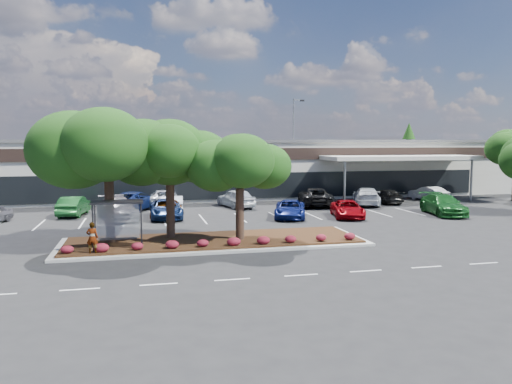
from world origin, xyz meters
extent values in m
plane|color=black|center=(0.00, 0.00, 0.00)|extent=(160.00, 160.00, 0.00)
cube|color=silver|center=(0.00, 34.00, 3.00)|extent=(80.00, 20.00, 6.00)
cube|color=#555557|center=(0.00, 34.00, 6.10)|extent=(80.40, 20.40, 0.30)
cube|color=black|center=(0.00, 23.95, 4.80)|extent=(80.00, 0.25, 1.20)
cube|color=black|center=(0.00, 23.95, 1.60)|extent=(60.00, 0.18, 2.60)
cube|color=#A11B0B|center=(-6.00, 23.88, 4.80)|extent=(6.00, 0.12, 1.00)
cube|color=silver|center=(20.00, 21.50, 4.40)|extent=(16.00, 5.00, 0.40)
cylinder|color=gray|center=(13.00, 19.50, 2.10)|extent=(0.24, 0.24, 4.20)
cylinder|color=gray|center=(27.00, 19.50, 2.10)|extent=(0.24, 0.24, 4.20)
cube|color=#ACACA6|center=(-2.00, 4.00, 0.07)|extent=(18.00, 6.00, 0.15)
cube|color=#462E14|center=(-2.00, 4.00, 0.20)|extent=(17.20, 5.20, 0.12)
cube|color=silver|center=(-8.80, -4.00, 0.01)|extent=(1.60, 0.12, 0.01)
cube|color=silver|center=(-5.60, -4.00, 0.01)|extent=(1.60, 0.12, 0.01)
cube|color=silver|center=(-2.40, -4.00, 0.01)|extent=(1.60, 0.12, 0.01)
cube|color=silver|center=(0.80, -4.00, 0.01)|extent=(1.60, 0.12, 0.01)
cube|color=silver|center=(4.00, -4.00, 0.01)|extent=(1.60, 0.12, 0.01)
cube|color=silver|center=(7.20, -4.00, 0.01)|extent=(1.60, 0.12, 0.01)
cube|color=silver|center=(10.40, -4.00, 0.01)|extent=(1.60, 0.12, 0.01)
cube|color=silver|center=(-13.50, 13.50, 0.01)|extent=(0.12, 5.00, 0.01)
cube|color=silver|center=(-10.50, 13.50, 0.01)|extent=(0.12, 5.00, 0.01)
cube|color=silver|center=(-7.50, 13.50, 0.01)|extent=(0.12, 5.00, 0.01)
cube|color=silver|center=(-4.50, 13.50, 0.01)|extent=(0.12, 5.00, 0.01)
cube|color=silver|center=(-1.50, 13.50, 0.01)|extent=(0.12, 5.00, 0.01)
cube|color=silver|center=(1.50, 13.50, 0.01)|extent=(0.12, 5.00, 0.01)
cube|color=silver|center=(4.50, 13.50, 0.01)|extent=(0.12, 5.00, 0.01)
cube|color=silver|center=(7.50, 13.50, 0.01)|extent=(0.12, 5.00, 0.01)
cube|color=silver|center=(10.50, 13.50, 0.01)|extent=(0.12, 5.00, 0.01)
cube|color=silver|center=(13.50, 13.50, 0.01)|extent=(0.12, 5.00, 0.01)
cube|color=silver|center=(16.50, 13.50, 0.01)|extent=(0.12, 5.00, 0.01)
cylinder|color=black|center=(-8.75, 3.45, 1.51)|extent=(0.08, 0.08, 2.50)
cylinder|color=black|center=(-6.25, 3.45, 1.51)|extent=(0.08, 0.08, 2.50)
cylinder|color=black|center=(-8.75, 2.15, 1.51)|extent=(0.08, 0.08, 2.50)
cylinder|color=black|center=(-6.25, 2.15, 1.51)|extent=(0.08, 0.08, 2.50)
cube|color=black|center=(-7.50, 2.80, 2.80)|extent=(2.75, 1.55, 0.10)
cube|color=silver|center=(-7.50, 3.45, 1.63)|extent=(2.30, 0.03, 2.00)
cube|color=black|center=(-7.50, 3.05, 0.71)|extent=(2.00, 0.35, 0.06)
cone|color=#113610|center=(34.00, 44.00, 4.50)|extent=(3.96, 3.96, 9.00)
imported|color=#594C47|center=(-8.76, 1.70, 1.09)|extent=(0.65, 0.46, 1.65)
cube|color=#ACACA6|center=(10.09, 26.74, 0.20)|extent=(0.50, 0.50, 0.40)
cylinder|color=gray|center=(10.09, 26.74, 5.54)|extent=(0.14, 0.14, 10.28)
cube|color=gray|center=(10.51, 26.89, 10.53)|extent=(0.92, 0.52, 0.14)
cube|color=black|center=(10.98, 27.06, 10.46)|extent=(0.53, 0.44, 0.18)
imported|color=slate|center=(-7.99, 14.95, 0.86)|extent=(3.72, 6.31, 1.72)
imported|color=navy|center=(-4.28, 14.54, 0.74)|extent=(2.49, 5.32, 1.47)
imported|color=#632F0E|center=(-4.21, 14.97, 0.73)|extent=(3.07, 4.63, 1.46)
imported|color=navy|center=(5.33, 12.44, 0.70)|extent=(3.80, 5.55, 1.41)
imported|color=#91030A|center=(9.90, 11.64, 0.68)|extent=(3.36, 5.28, 1.36)
imported|color=#17551D|center=(18.26, 11.25, 0.84)|extent=(3.41, 6.15, 1.69)
imported|color=#16501F|center=(-11.59, 17.77, 0.80)|extent=(2.31, 5.03, 1.60)
imported|color=#0F1E53|center=(-6.75, 20.04, 0.83)|extent=(5.02, 6.61, 1.67)
imported|color=silver|center=(-4.10, 22.26, 0.77)|extent=(2.86, 5.67, 1.54)
imported|color=silver|center=(-3.37, 18.31, 0.68)|extent=(1.75, 4.25, 1.37)
imported|color=#B4BBC1|center=(2.37, 19.76, 0.86)|extent=(3.29, 5.38, 1.71)
imported|color=black|center=(9.84, 19.02, 0.86)|extent=(4.19, 6.68, 1.72)
imported|color=#AEB4B9|center=(14.84, 18.52, 0.84)|extent=(4.33, 6.27, 1.69)
imported|color=black|center=(17.33, 19.41, 0.68)|extent=(1.91, 4.69, 1.36)
imported|color=silver|center=(22.70, 20.48, 0.72)|extent=(2.50, 4.62, 1.45)
camera|label=1|loc=(-6.32, -25.18, 6.10)|focal=35.00mm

